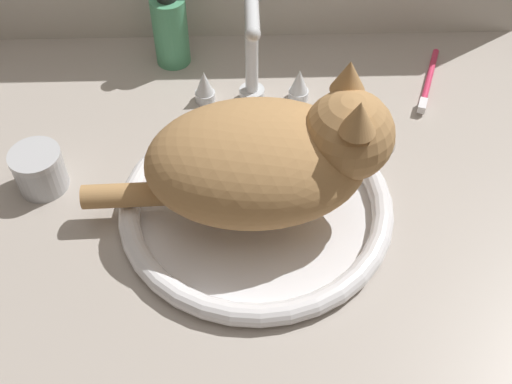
{
  "coord_description": "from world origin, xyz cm",
  "views": [
    {
      "loc": [
        1.6,
        -58.84,
        70.2
      ],
      "look_at": [
        3.14,
        -4.07,
        7.0
      ],
      "focal_mm": 44.72,
      "sensor_mm": 36.0,
      "label": 1
    }
  ],
  "objects": [
    {
      "name": "cat",
      "position": [
        5.48,
        -3.99,
        13.37
      ],
      "size": [
        39.73,
        19.85,
        18.96
      ],
      "color": "tan",
      "rests_on": "sink_basin"
    },
    {
      "name": "soap_pump_bottle",
      "position": [
        -9.87,
        29.45,
        9.34
      ],
      "size": [
        5.72,
        5.72,
        16.38
      ],
      "color": "#4C9E70",
      "rests_on": "countertop"
    },
    {
      "name": "countertop",
      "position": [
        0.0,
        0.0,
        1.5
      ],
      "size": [
        100.25,
        72.5,
        3.0
      ],
      "primitive_type": "cube",
      "color": "#ADA399",
      "rests_on": "ground"
    },
    {
      "name": "metal_jar",
      "position": [
        -26.5,
        1.55,
        6.13
      ],
      "size": [
        7.09,
        7.09,
        6.23
      ],
      "color": "#B2B5BA",
      "rests_on": "countertop"
    },
    {
      "name": "toothbrush",
      "position": [
        31.95,
        21.8,
        3.63
      ],
      "size": [
        6.84,
        16.09,
        1.7
      ],
      "color": "#D83359",
      "rests_on": "countertop"
    },
    {
      "name": "sink_basin",
      "position": [
        3.14,
        -4.07,
        4.29
      ],
      "size": [
        36.8,
        36.8,
        2.91
      ],
      "color": "white",
      "rests_on": "countertop"
    },
    {
      "name": "faucet",
      "position": [
        3.14,
        18.17,
        10.86
      ],
      "size": [
        18.02,
        11.69,
        19.6
      ],
      "color": "silver",
      "rests_on": "countertop"
    }
  ]
}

